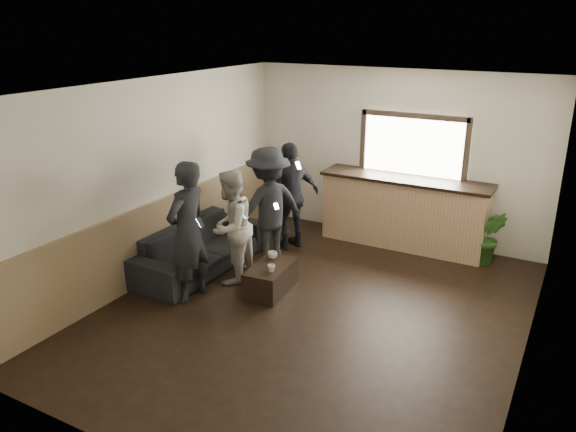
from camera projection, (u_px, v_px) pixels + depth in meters
The scene contains 12 objects.
ground at pixel (313, 310), 7.18m from camera, with size 5.00×6.00×0.01m, color black.
room_shell at pixel (262, 193), 7.03m from camera, with size 5.01×6.01×2.80m.
bar_counter at pixel (404, 208), 9.06m from camera, with size 2.70×0.68×2.13m.
sofa at pixel (200, 247), 8.30m from camera, with size 2.30×0.90×0.67m, color black.
coffee_table at pixel (271, 278), 7.64m from camera, with size 0.46×0.84×0.37m, color black.
cup_a at pixel (273, 255), 7.80m from camera, with size 0.13×0.13×0.10m, color silver.
cup_b at pixel (271, 268), 7.40m from camera, with size 0.10×0.10×0.09m, color silver.
potted_plant at pixel (489, 237), 8.42m from camera, with size 0.47×0.38×0.86m, color #2D6623.
person_a at pixel (188, 232), 7.23m from camera, with size 0.51×0.70×1.87m.
person_b at pixel (231, 227), 7.76m from camera, with size 0.68×0.84×1.62m.
person_c at pixel (268, 207), 8.27m from camera, with size 1.14×1.34×1.80m.
person_d at pixel (291, 196), 8.91m from camera, with size 0.87×1.09×1.73m.
Camera 1 is at (2.78, -5.74, 3.54)m, focal length 35.00 mm.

